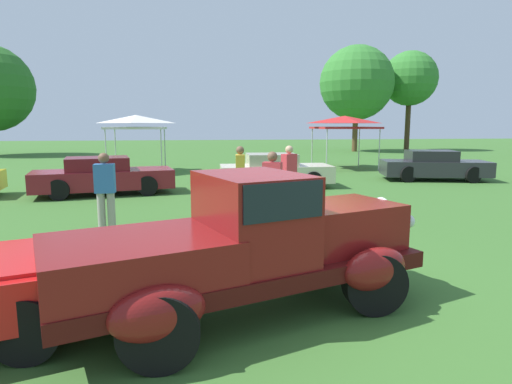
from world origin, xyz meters
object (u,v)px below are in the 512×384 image
(spectator_by_row, at_px, (240,175))
(spectator_far_side, at_px, (105,190))
(spectator_near_truck, at_px, (289,174))
(show_car_cream, at_px, (275,171))
(feature_pickup_truck, at_px, (247,244))
(show_car_burgundy, at_px, (103,176))
(spectator_between_cars, at_px, (272,187))
(canopy_tent_left_field, at_px, (136,121))
(canopy_tent_center_field, at_px, (345,121))
(show_car_charcoal, at_px, (434,166))

(spectator_by_row, bearing_deg, spectator_far_side, -142.22)
(spectator_near_truck, xyz_separation_m, spectator_far_side, (-4.45, -2.49, 0.00))
(show_car_cream, bearing_deg, feature_pickup_truck, -102.26)
(show_car_burgundy, relative_size, spectator_far_side, 2.73)
(feature_pickup_truck, height_order, show_car_burgundy, feature_pickup_truck)
(spectator_between_cars, bearing_deg, canopy_tent_left_field, 109.68)
(canopy_tent_left_field, bearing_deg, show_car_cream, -46.76)
(canopy_tent_left_field, distance_m, canopy_tent_center_field, 10.37)
(spectator_far_side, bearing_deg, spectator_between_cars, -0.91)
(show_car_cream, bearing_deg, canopy_tent_center_field, 52.54)
(show_car_burgundy, distance_m, spectator_between_cars, 7.13)
(show_car_charcoal, bearing_deg, spectator_near_truck, -146.10)
(show_car_burgundy, height_order, spectator_between_cars, spectator_between_cars)
(spectator_near_truck, xyz_separation_m, spectator_between_cars, (-0.93, -2.54, 0.00))
(spectator_between_cars, relative_size, canopy_tent_center_field, 0.57)
(show_car_charcoal, xyz_separation_m, spectator_near_truck, (-7.09, -4.77, 0.31))
(show_car_burgundy, relative_size, canopy_tent_left_field, 1.70)
(feature_pickup_truck, relative_size, show_car_charcoal, 1.05)
(show_car_cream, height_order, canopy_tent_left_field, canopy_tent_left_field)
(show_car_charcoal, bearing_deg, spectator_by_row, -150.09)
(show_car_cream, height_order, spectator_near_truck, spectator_near_truck)
(show_car_charcoal, bearing_deg, canopy_tent_center_field, 111.19)
(feature_pickup_truck, relative_size, show_car_burgundy, 1.00)
(show_car_burgundy, bearing_deg, feature_pickup_truck, -69.79)
(spectator_far_side, bearing_deg, feature_pickup_truck, -60.64)
(spectator_near_truck, height_order, spectator_far_side, same)
(show_car_burgundy, height_order, spectator_far_side, spectator_far_side)
(spectator_between_cars, height_order, canopy_tent_left_field, canopy_tent_left_field)
(show_car_burgundy, height_order, spectator_near_truck, spectator_near_truck)
(spectator_near_truck, bearing_deg, feature_pickup_truck, -106.27)
(show_car_burgundy, bearing_deg, spectator_far_side, -78.15)
(spectator_near_truck, bearing_deg, spectator_by_row, -175.79)
(feature_pickup_truck, distance_m, canopy_tent_center_field, 18.29)
(show_car_burgundy, distance_m, canopy_tent_center_field, 12.93)
(spectator_near_truck, bearing_deg, spectator_far_side, -150.79)
(show_car_charcoal, height_order, canopy_tent_center_field, canopy_tent_center_field)
(show_car_burgundy, distance_m, show_car_cream, 5.93)
(spectator_by_row, bearing_deg, spectator_near_truck, 4.21)
(canopy_tent_left_field, bearing_deg, show_car_charcoal, -21.52)
(show_car_cream, distance_m, canopy_tent_center_field, 8.08)
(spectator_far_side, bearing_deg, show_car_burgundy, 101.85)
(show_car_charcoal, relative_size, spectator_by_row, 2.61)
(spectator_near_truck, relative_size, spectator_between_cars, 1.00)
(spectator_between_cars, bearing_deg, show_car_charcoal, 42.34)
(show_car_cream, bearing_deg, show_car_burgundy, -171.71)
(feature_pickup_truck, bearing_deg, spectator_between_cars, 76.01)
(feature_pickup_truck, xyz_separation_m, spectator_near_truck, (2.00, 6.84, 0.05))
(canopy_tent_center_field, bearing_deg, spectator_near_truck, -117.04)
(canopy_tent_center_field, bearing_deg, feature_pickup_truck, -112.85)
(spectator_between_cars, bearing_deg, canopy_tent_center_field, 64.33)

